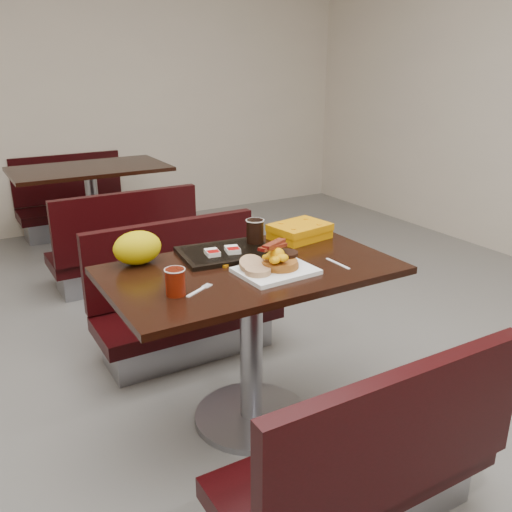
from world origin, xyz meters
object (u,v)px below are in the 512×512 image
hashbrown_sleeve_right (232,250)px  table_far (94,213)px  bench_near_s (354,438)px  clamshell (300,231)px  paper_bag (137,248)px  tray (227,253)px  fork (196,292)px  table_near (251,347)px  platter (276,271)px  coffee_cup_near (175,282)px  pancake_stack (280,263)px  hashbrown_sleeve_left (212,253)px  bench_far_s (120,237)px  knife (338,263)px  bench_near_n (187,295)px  coffee_cup_far (255,231)px  bench_far_n (74,197)px

hashbrown_sleeve_right → table_far: bearing=103.9°
bench_near_s → clamshell: (0.40, 0.92, 0.43)m
paper_bag → tray: bearing=-12.9°
fork → bench_near_s: bearing=-90.2°
table_near → table_far: bearing=90.0°
platter → coffee_cup_near: bearing=177.2°
pancake_stack → coffee_cup_near: 0.46m
bench_near_s → platter: 0.72m
table_far → hashbrown_sleeve_left: size_ratio=15.90×
paper_bag → pancake_stack: bearing=-38.5°
platter → hashbrown_sleeve_left: hashbrown_sleeve_left is taller
platter → coffee_cup_near: (-0.43, -0.00, 0.04)m
bench_far_s → knife: size_ratio=6.76×
knife → tray: size_ratio=0.36×
bench_near_s → fork: (-0.31, 0.57, 0.39)m
bench_near_n → coffee_cup_far: coffee_cup_far is taller
bench_far_s → coffee_cup_near: size_ratio=9.89×
bench_far_n → pancake_stack: (0.08, -3.40, 0.42)m
knife → hashbrown_sleeve_left: size_ratio=1.96×
table_near → tray: (-0.01, 0.19, 0.38)m
bench_near_n → platter: size_ratio=3.32×
fork → table_near: bearing=-6.1°
knife → clamshell: (0.06, 0.37, 0.03)m
bench_near_s → tray: size_ratio=2.44×
pancake_stack → bench_far_s: bearing=92.2°
bench_near_s → bench_near_n: 1.40m
tray → table_near: bearing=-78.8°
bench_near_n → hashbrown_sleeve_right: 0.68m
bench_near_s → coffee_cup_far: 1.04m
tray → clamshell: bearing=11.4°
coffee_cup_near → tray: size_ratio=0.25×
bench_far_n → table_far: bearing=-90.0°
knife → hashbrown_sleeve_left: (-0.43, 0.32, 0.03)m
coffee_cup_far → clamshell: size_ratio=0.41×
bench_far_s → coffee_cup_far: 1.75m
hashbrown_sleeve_left → bench_far_s: bearing=96.6°
table_near → table_far: same height
clamshell → bench_near_s: bearing=-122.5°
bench_far_s → coffee_cup_near: 2.09m
platter → knife: platter is taller
platter → coffee_cup_near: coffee_cup_near is taller
hashbrown_sleeve_left → paper_bag: bearing=170.4°
clamshell → bench_near_n: bearing=120.4°
pancake_stack → fork: size_ratio=1.09×
tray → paper_bag: paper_bag is taller
bench_far_n → hashbrown_sleeve_right: (-0.00, -3.14, 0.42)m
pancake_stack → paper_bag: 0.60m
pancake_stack → coffee_cup_far: bearing=77.6°
bench_near_s → coffee_cup_far: (0.15, 0.92, 0.46)m
knife → bench_near_s: bearing=-32.5°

